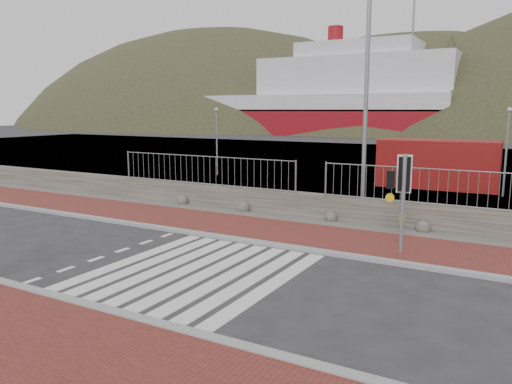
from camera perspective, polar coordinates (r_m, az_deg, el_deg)
The scene contains 15 objects.
ground at distance 12.76m, azimuth -6.79°, elevation -9.01°, with size 220.00×220.00×0.00m, color #28282B.
sidewalk_near at distance 9.48m, azimuth -25.65°, elevation -16.36°, with size 40.00×4.00×0.08m, color maroon.
sidewalk_far at distance 16.44m, azimuth 2.51°, elevation -4.59°, with size 40.00×3.00×0.08m, color maroon.
kerb_near at distance 10.62m, azimuth -16.60°, elevation -12.92°, with size 40.00×0.25×0.12m, color gray.
kerb_far at distance 15.16m, azimuth -0.07°, elevation -5.75°, with size 40.00×0.25×0.12m, color gray.
zebra_crossing at distance 12.75m, azimuth -6.79°, elevation -8.98°, with size 4.62×5.60×0.01m.
gravel_strip at distance 18.20m, azimuth 5.36°, elevation -3.27°, with size 40.00×1.50×0.06m, color #59544C.
stone_wall at distance 18.84m, azimuth 6.37°, elevation -1.55°, with size 40.00×0.60×0.90m, color #49433C.
railing at distance 18.49m, azimuth 6.26°, elevation 2.54°, with size 18.07×0.07×1.22m.
quay at distance 38.53m, azimuth 18.46°, elevation 2.95°, with size 120.00×40.00×0.50m, color #4C4C4F.
water at distance 73.11m, azimuth 23.77°, elevation 5.48°, with size 220.00×50.00×0.05m, color #3F4C54.
ferry at distance 83.93m, azimuth 7.16°, elevation 10.27°, with size 50.00×16.00×20.00m.
traffic_signal_far at distance 14.19m, azimuth 16.39°, elevation 1.03°, with size 0.69×0.36×2.82m.
streetlight at distance 18.66m, azimuth 13.01°, elevation 12.52°, with size 1.92×0.26×9.07m.
shipping_container at distance 27.60m, azimuth 20.08°, elevation 3.05°, with size 5.89×2.45×2.45m, color maroon.
Camera 1 is at (7.19, -9.74, 4.02)m, focal length 35.00 mm.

